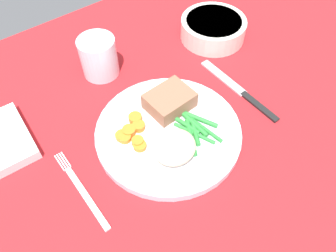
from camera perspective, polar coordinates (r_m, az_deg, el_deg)
dining_table at (r=60.18cm, az=1.52°, el=-1.24°), size 120.00×90.00×2.00cm
dinner_plate at (r=58.05cm, az=0.00°, el=-1.08°), size 25.83×25.83×1.60cm
meat_portion at (r=59.56cm, az=0.28°, el=4.44°), size 8.49×6.92×3.20cm
mashed_potatoes at (r=52.78cm, az=1.08°, el=-3.70°), size 7.32×6.78×4.13cm
carrot_slices at (r=56.88cm, az=-6.17°, el=-0.86°), size 6.30×7.42×1.19cm
green_beans at (r=57.42cm, az=4.63°, el=-0.17°), size 7.33×10.37×0.90cm
fork at (r=54.62cm, az=-14.90°, el=-10.70°), size 1.44×16.60×0.40cm
knife at (r=66.94cm, az=12.45°, el=6.02°), size 1.70×20.50×0.64cm
water_glass at (r=68.68cm, az=-11.94°, el=11.36°), size 7.44×7.44×8.15cm
salad_bowl at (r=77.67cm, az=7.90°, el=16.67°), size 14.64×14.64×4.56cm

